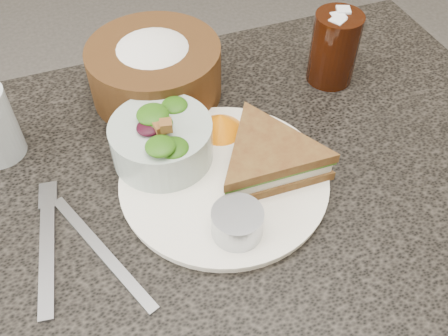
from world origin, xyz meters
name	(u,v)px	position (x,y,z in m)	size (l,w,h in m)	color
dining_table	(213,326)	(0.00, 0.00, 0.38)	(1.00, 0.70, 0.75)	black
dinner_plate	(224,180)	(0.03, 0.02, 0.76)	(0.27, 0.27, 0.01)	white
sandwich	(268,158)	(0.09, 0.01, 0.79)	(0.18, 0.18, 0.05)	brown
salad_bowl	(161,135)	(-0.03, 0.09, 0.80)	(0.14, 0.14, 0.08)	#9DB0A9
dressing_ramekin	(237,223)	(0.01, -0.06, 0.78)	(0.06, 0.06, 0.04)	#9DA2A9
orange_wedge	(220,123)	(0.06, 0.11, 0.78)	(0.07, 0.07, 0.03)	orange
fork	(47,252)	(-0.20, -0.01, 0.75)	(0.02, 0.18, 0.00)	gray
knife	(102,251)	(-0.14, -0.03, 0.75)	(0.01, 0.21, 0.00)	#90949A
bread_basket	(154,63)	(0.00, 0.23, 0.81)	(0.20, 0.20, 0.11)	#482C15
cola_glass	(335,45)	(0.27, 0.17, 0.81)	(0.07, 0.07, 0.13)	black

